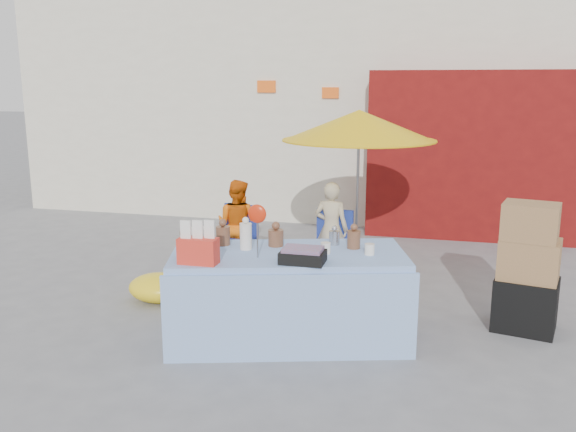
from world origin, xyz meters
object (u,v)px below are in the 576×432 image
(vendor_orange, at_px, (237,224))
(umbrella, at_px, (359,126))
(vendor_beige, at_px, (331,229))
(market_table, at_px, (288,294))
(chair_right, at_px, (329,259))
(box_stack, at_px, (528,272))
(chair_left, at_px, (235,252))

(vendor_orange, bearing_deg, umbrella, -165.44)
(vendor_orange, bearing_deg, vendor_beige, -170.97)
(market_table, height_order, chair_right, market_table)
(vendor_orange, xyz_separation_m, umbrella, (1.55, 0.15, 1.30))
(box_stack, bearing_deg, chair_right, 152.30)
(market_table, height_order, vendor_orange, market_table)
(vendor_beige, height_order, box_stack, box_stack)
(chair_left, xyz_separation_m, vendor_beige, (1.25, 0.13, 0.35))
(vendor_orange, relative_size, box_stack, 0.92)
(market_table, xyz_separation_m, box_stack, (2.23, 0.77, 0.15))
(market_table, bearing_deg, chair_left, 105.81)
(chair_left, bearing_deg, vendor_beige, 15.18)
(chair_left, distance_m, vendor_orange, 0.36)
(market_table, height_order, umbrella, umbrella)
(market_table, relative_size, chair_left, 2.87)
(chair_right, bearing_deg, vendor_beige, 100.08)
(market_table, xyz_separation_m, chair_right, (0.06, 1.92, -0.19))
(umbrella, bearing_deg, vendor_beige, -153.43)
(chair_left, xyz_separation_m, chair_right, (1.25, 0.00, 0.00))
(chair_left, height_order, vendor_beige, vendor_beige)
(vendor_orange, relative_size, vendor_beige, 0.98)
(market_table, bearing_deg, vendor_orange, 104.14)
(vendor_beige, bearing_deg, market_table, 97.54)
(chair_left, distance_m, vendor_beige, 1.30)
(market_table, distance_m, vendor_beige, 2.06)
(vendor_beige, xyz_separation_m, box_stack, (2.18, -1.28, -0.01))
(vendor_orange, height_order, box_stack, box_stack)
(market_table, bearing_deg, vendor_beige, 72.40)
(chair_left, xyz_separation_m, umbrella, (1.55, 0.28, 1.64))
(chair_right, xyz_separation_m, box_stack, (2.18, -1.14, 0.34))
(chair_right, relative_size, vendor_beige, 0.70)
(vendor_orange, bearing_deg, box_stack, 168.60)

